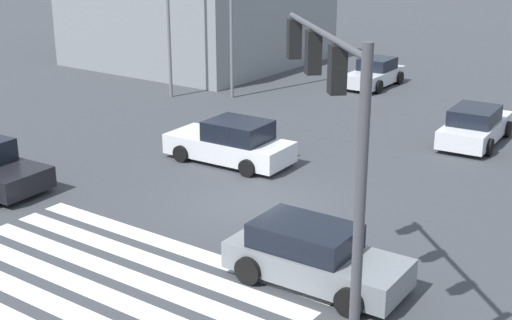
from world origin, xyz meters
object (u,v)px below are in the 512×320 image
car_0 (231,143)px  car_5 (375,74)px  car_2 (475,126)px  car_3 (313,256)px  traffic_signal_mast (332,123)px

car_0 → car_5: car_0 is taller
car_2 → car_3: size_ratio=1.06×
car_5 → car_3: bearing=21.4°
traffic_signal_mast → car_0: 12.61m
car_2 → car_5: size_ratio=1.10×
car_2 → car_5: (-7.56, 6.72, -0.01)m
traffic_signal_mast → car_3: 4.99m
traffic_signal_mast → car_0: traffic_signal_mast is taller
traffic_signal_mast → car_5: (-9.93, 22.25, -4.09)m
traffic_signal_mast → car_3: bearing=-9.7°
car_0 → car_3: (6.90, -5.93, -0.01)m
traffic_signal_mast → car_2: 16.23m
car_3 → traffic_signal_mast: bearing=-56.0°
car_2 → car_3: car_2 is taller
car_3 → car_5: car_3 is taller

